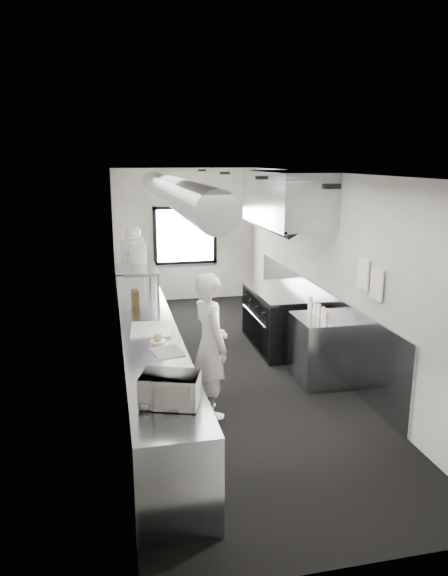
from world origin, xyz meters
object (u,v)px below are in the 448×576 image
plate_stack_d (131,237)px  plate_stack_a (138,253)px  cutting_board (150,329)px  squeeze_bottle_a (326,319)px  line_cook (210,345)px  squeeze_bottle_b (323,314)px  deli_tub_b (146,389)px  small_plate (158,341)px  knife_block (135,298)px  plate_stack_c (133,240)px  microwave (170,389)px  exhaust_hood (286,199)px  plate_stack_b (137,247)px  squeeze_bottle_c (319,311)px  far_work_table (134,290)px  pass_shelf (136,256)px  bottle_station (319,349)px  prep_counter (149,357)px  deli_tub_a (146,381)px  range (279,319)px  squeeze_bottle_d (315,309)px  squeeze_bottle_e (310,305)px

plate_stack_d → plate_stack_a: bearing=-88.6°
cutting_board → squeeze_bottle_a: (2.22, -0.29, 0.08)m
line_cook → squeeze_bottle_b: 1.70m
deli_tub_b → small_plate: deli_tub_b is taller
knife_block → plate_stack_c: plate_stack_c is taller
microwave → squeeze_bottle_a: 2.85m
exhaust_hood → plate_stack_b: (-2.29, 0.04, -0.68)m
small_plate → squeeze_bottle_c: size_ratio=1.06×
squeeze_bottle_b → far_work_table: bearing=119.5°
deli_tub_b → small_plate: 1.41m
pass_shelf → small_plate: pass_shelf is taller
small_plate → plate_stack_b: 2.10m
small_plate → far_work_table: bearing=90.8°
bottle_station → squeeze_bottle_b: size_ratio=5.00×
prep_counter → far_work_table: size_ratio=5.00×
small_plate → plate_stack_a: 1.69m
line_cook → squeeze_bottle_a: (1.57, 0.30, 0.12)m
pass_shelf → deli_tub_a: bearing=-92.1°
cutting_board → plate_stack_c: 2.19m
line_cook → range: bearing=-48.9°
exhaust_hood → plate_stack_d: bearing=158.8°
plate_stack_b → squeeze_bottle_c: (2.32, -1.40, -0.72)m
squeeze_bottle_d → squeeze_bottle_b: bearing=-88.8°
microwave → squeeze_bottle_e: size_ratio=2.32×
exhaust_hood → far_work_table: 3.88m
prep_counter → plate_stack_a: 1.49m
deli_tub_b → squeeze_bottle_b: bearing=35.5°
prep_counter → cutting_board: (0.01, -0.24, 0.46)m
bottle_station → knife_block: knife_block is taller
range → bottle_station: (0.11, -1.40, -0.02)m
plate_stack_b → squeeze_bottle_c: 2.81m
squeeze_bottle_c → bottle_station: bearing=-65.8°
range → squeeze_bottle_b: (0.09, -1.53, 0.52)m
range → squeeze_bottle_c: size_ratio=8.89×
deli_tub_a → small_plate: size_ratio=0.80×
deli_tub_a → squeeze_bottle_e: bearing=39.8°
plate_stack_c → squeeze_bottle_b: size_ratio=1.84×
deli_tub_b → plate_stack_a: plate_stack_a is taller
knife_block → plate_stack_b: size_ratio=0.79×
small_plate → plate_stack_b: size_ratio=0.67×
pass_shelf → cutting_board: pass_shelf is taller
knife_block → plate_stack_d: (0.03, 1.14, 0.72)m
plate_stack_a → squeeze_bottle_a: bearing=-30.2°
small_plate → knife_block: (-0.17, 1.66, 0.11)m
prep_counter → cutting_board: cutting_board is taller
bottle_station → deli_tub_b: deli_tub_b is taller
microwave → plate_stack_c: plate_stack_c is taller
plate_stack_d → squeeze_bottle_b: 3.47m
plate_stack_c → squeeze_bottle_e: plate_stack_c is taller
exhaust_hood → bottle_station: exhaust_hood is taller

